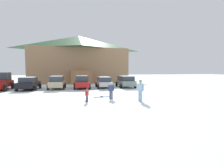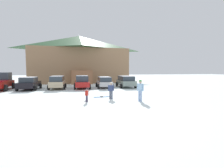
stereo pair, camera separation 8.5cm
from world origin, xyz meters
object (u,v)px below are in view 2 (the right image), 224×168
parked_beige_suv (57,82)px  skier_teen_in_navy_coat (111,90)px  parked_black_sedan (29,83)px  pickup_truck (0,82)px  parked_red_sedan (82,82)px  parked_silver_wagon (104,82)px  pair_of_skis (102,97)px  parked_grey_wagon (126,81)px  skier_adult_in_blue_parka (140,89)px  ski_lodge (79,59)px  skier_child_in_pink_snowsuit (87,93)px  skier_child_in_red_jacket (87,94)px

parked_beige_suv → skier_teen_in_navy_coat: 10.70m
parked_black_sedan → pickup_truck: pickup_truck is taller
parked_beige_suv → parked_red_sedan: parked_red_sedan is taller
parked_silver_wagon → pair_of_skis: 8.32m
parked_grey_wagon → skier_adult_in_blue_parka: skier_adult_in_blue_parka is taller
ski_lodge → pair_of_skis: (1.28, -20.96, -4.71)m
ski_lodge → parked_silver_wagon: size_ratio=4.40×
parked_grey_wagon → parked_silver_wagon: bearing=-175.6°
parked_grey_wagon → pair_of_skis: bearing=-119.8°
parked_silver_wagon → parked_red_sedan: bearing=-176.6°
parked_silver_wagon → skier_child_in_pink_snowsuit: 9.43m
skier_child_in_red_jacket → skier_child_in_pink_snowsuit: 1.43m
pair_of_skis → skier_adult_in_blue_parka: bearing=-47.6°
parked_beige_suv → parked_silver_wagon: parked_beige_suv is taller
pair_of_skis → ski_lodge: bearing=93.5°
parked_red_sedan → skier_teen_in_navy_coat: size_ratio=3.11×
ski_lodge → parked_red_sedan: ski_lodge is taller
skier_adult_in_blue_parka → skier_teen_in_navy_coat: bearing=141.7°
parked_black_sedan → parked_red_sedan: (6.49, -0.01, 0.05)m
skier_child_in_red_jacket → skier_teen_in_navy_coat: bearing=25.5°
ski_lodge → pair_of_skis: 21.52m
pickup_truck → skier_adult_in_blue_parka: bearing=-38.6°
skier_teen_in_navy_coat → skier_adult_in_blue_parka: size_ratio=0.84×
ski_lodge → parked_silver_wagon: bearing=-77.3°
ski_lodge → parked_black_sedan: ski_lodge is taller
pickup_truck → skier_adult_in_blue_parka: size_ratio=3.20×
ski_lodge → skier_teen_in_navy_coat: (1.84, -22.19, -3.93)m
skier_teen_in_navy_coat → skier_child_in_pink_snowsuit: (-2.00, 0.43, -0.29)m
parked_red_sedan → skier_teen_in_navy_coat: parked_red_sedan is taller
pair_of_skis → skier_child_in_red_jacket: bearing=-124.7°
pickup_truck → skier_teen_in_navy_coat: size_ratio=3.79×
pair_of_skis → skier_child_in_pink_snowsuit: bearing=-150.9°
skier_adult_in_blue_parka → parked_grey_wagon: bearing=78.7°
parked_silver_wagon → skier_child_in_red_jacket: bearing=-107.0°
skier_child_in_pink_snowsuit → pair_of_skis: bearing=29.1°
parked_silver_wagon → skier_child_in_red_jacket: size_ratio=4.14×
skier_teen_in_navy_coat → skier_child_in_pink_snowsuit: size_ratio=1.58×
parked_red_sedan → pair_of_skis: 8.10m
parked_beige_suv → skier_child_in_pink_snowsuit: parked_beige_suv is taller
pair_of_skis → parked_black_sedan: bearing=134.9°
skier_adult_in_blue_parka → skier_child_in_pink_snowsuit: size_ratio=1.87×
parked_beige_suv → parked_silver_wagon: bearing=-0.4°
skier_teen_in_navy_coat → pair_of_skis: 1.56m
ski_lodge → skier_teen_in_navy_coat: size_ratio=13.56×
skier_child_in_pink_snowsuit → skier_adult_in_blue_parka: bearing=-26.6°
parked_silver_wagon → skier_child_in_red_jacket: parked_silver_wagon is taller
parked_grey_wagon → pickup_truck: size_ratio=0.89×
parked_silver_wagon → pickup_truck: pickup_truck is taller
parked_beige_suv → skier_adult_in_blue_parka: size_ratio=2.60×
parked_red_sedan → skier_child_in_pink_snowsuit: (-0.02, -8.73, -0.36)m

